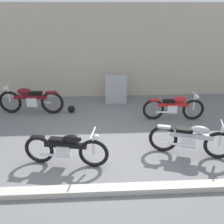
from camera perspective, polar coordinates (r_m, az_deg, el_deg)
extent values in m
plane|color=slate|center=(6.03, -3.43, -10.11)|extent=(40.00, 40.00, 0.00)
cube|color=#B2A893|center=(9.71, -3.73, 13.79)|extent=(18.00, 0.30, 3.49)
cube|color=#B7B2A8|center=(4.95, -3.42, -17.68)|extent=(18.00, 0.24, 0.12)
cube|color=#9E9EA3|center=(9.08, 0.91, 5.29)|extent=(0.79, 0.21, 1.06)
sphere|color=black|center=(8.47, -9.42, 0.70)|extent=(0.24, 0.24, 0.24)
torus|color=black|center=(8.92, -22.61, 2.16)|extent=(0.78, 0.17, 0.77)
torus|color=black|center=(8.42, -13.74, 2.13)|extent=(0.78, 0.17, 0.77)
cube|color=silver|center=(8.62, -17.99, 2.29)|extent=(0.36, 0.24, 0.30)
cube|color=#590F14|center=(8.58, -18.46, 3.34)|extent=(1.09, 0.21, 0.13)
ellipsoid|color=#590F14|center=(8.59, -19.81, 4.53)|extent=(0.48, 0.26, 0.21)
cube|color=black|center=(8.47, -17.37, 4.23)|extent=(0.44, 0.23, 0.08)
cube|color=#590F14|center=(8.30, -13.97, 4.46)|extent=(0.35, 0.16, 0.06)
cylinder|color=silver|center=(8.83, -22.89, 3.93)|extent=(0.06, 0.06, 0.58)
cylinder|color=silver|center=(8.74, -23.18, 5.73)|extent=(0.10, 0.61, 0.04)
sphere|color=silver|center=(8.81, -23.58, 5.06)|extent=(0.15, 0.15, 0.15)
cylinder|color=silver|center=(8.68, -16.35, 2.12)|extent=(0.74, 0.14, 0.06)
torus|color=black|center=(5.49, -4.31, -9.58)|extent=(0.68, 0.21, 0.68)
torus|color=black|center=(5.84, -16.58, -8.38)|extent=(0.68, 0.21, 0.68)
cube|color=silver|center=(5.64, -11.12, -8.81)|extent=(0.33, 0.24, 0.26)
cube|color=black|center=(5.55, -10.77, -7.55)|extent=(0.95, 0.26, 0.11)
ellipsoid|color=black|center=(5.42, -9.21, -6.17)|extent=(0.44, 0.26, 0.19)
cube|color=black|center=(5.54, -12.52, -6.31)|extent=(0.40, 0.23, 0.07)
cube|color=black|center=(5.69, -16.94, -5.66)|extent=(0.31, 0.16, 0.06)
cylinder|color=silver|center=(5.35, -4.39, -7.27)|extent=(0.05, 0.05, 0.51)
cylinder|color=silver|center=(5.23, -4.47, -4.86)|extent=(0.13, 0.54, 0.03)
sphere|color=silver|center=(5.26, -3.64, -5.80)|extent=(0.13, 0.13, 0.13)
cylinder|color=silver|center=(5.64, -13.23, -9.77)|extent=(0.65, 0.17, 0.06)
torus|color=black|center=(6.27, 23.64, -7.10)|extent=(0.69, 0.29, 0.70)
torus|color=black|center=(6.15, 11.77, -6.10)|extent=(0.69, 0.29, 0.70)
cube|color=silver|center=(6.16, 17.34, -6.45)|extent=(0.35, 0.27, 0.27)
cube|color=#ADADB2|center=(6.10, 17.95, -5.24)|extent=(0.96, 0.38, 0.11)
ellipsoid|color=#ADADB2|center=(6.04, 19.76, -3.94)|extent=(0.46, 0.31, 0.19)
cube|color=black|center=(6.03, 16.47, -4.05)|extent=(0.41, 0.28, 0.08)
cube|color=#ADADB2|center=(6.00, 12.02, -3.39)|extent=(0.32, 0.20, 0.06)
cylinder|color=silver|center=(6.15, 24.03, -4.98)|extent=(0.05, 0.05, 0.52)
cylinder|color=silver|center=(6.04, 24.42, -2.78)|extent=(0.20, 0.54, 0.03)
cylinder|color=silver|center=(6.08, 15.51, -7.36)|extent=(0.65, 0.25, 0.06)
torus|color=black|center=(8.14, 18.36, 0.53)|extent=(0.68, 0.13, 0.68)
torus|color=black|center=(7.85, 9.60, 0.60)|extent=(0.68, 0.13, 0.68)
cube|color=silver|center=(7.96, 13.74, 0.69)|extent=(0.31, 0.21, 0.26)
cube|color=#B21919|center=(7.92, 14.17, 1.69)|extent=(0.96, 0.16, 0.11)
ellipsoid|color=#B21919|center=(7.90, 15.47, 2.80)|extent=(0.42, 0.21, 0.19)
cube|color=black|center=(7.84, 13.06, 2.52)|extent=(0.38, 0.19, 0.07)
cube|color=#B21919|center=(7.74, 9.75, 2.76)|extent=(0.30, 0.13, 0.06)
cylinder|color=silver|center=(8.05, 18.58, 2.21)|extent=(0.05, 0.05, 0.51)
cylinder|color=silver|center=(7.97, 18.81, 3.93)|extent=(0.07, 0.54, 0.03)
sphere|color=silver|center=(8.03, 19.23, 3.29)|extent=(0.13, 0.13, 0.13)
cylinder|color=silver|center=(7.84, 12.54, -0.05)|extent=(0.65, 0.10, 0.06)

